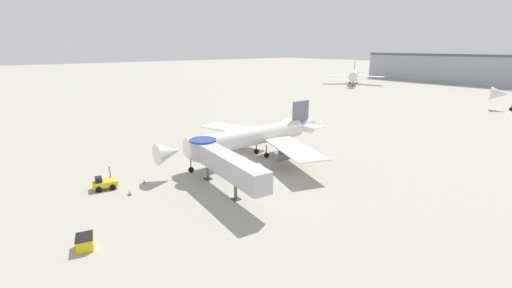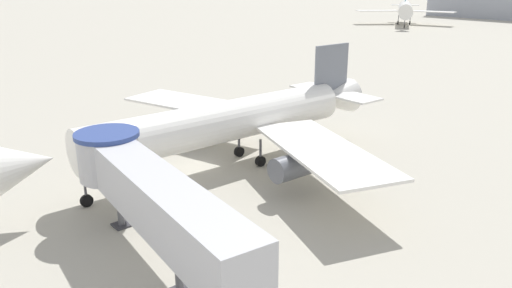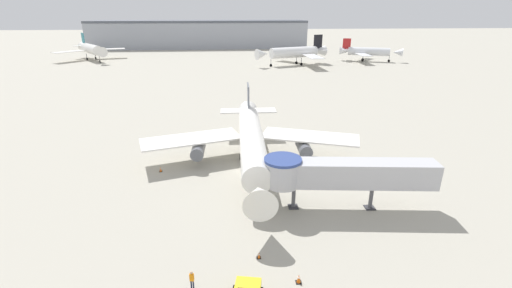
{
  "view_description": "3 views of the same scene",
  "coord_description": "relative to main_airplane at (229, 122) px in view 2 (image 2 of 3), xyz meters",
  "views": [
    {
      "loc": [
        48.13,
        -34.71,
        19.72
      ],
      "look_at": [
        6.56,
        -1.06,
        4.36
      ],
      "focal_mm": 24.0,
      "sensor_mm": 36.0,
      "label": 1
    },
    {
      "loc": [
        33.11,
        -21.55,
        15.51
      ],
      "look_at": [
        7.12,
        0.33,
        3.94
      ],
      "focal_mm": 35.0,
      "sensor_mm": 36.0,
      "label": 2
    },
    {
      "loc": [
        -1.78,
        -42.72,
        20.84
      ],
      "look_at": [
        2.07,
        2.6,
        3.12
      ],
      "focal_mm": 24.0,
      "sensor_mm": 36.0,
      "label": 3
    }
  ],
  "objects": [
    {
      "name": "ground_plane",
      "position": [
        -1.41,
        -2.21,
        -3.95
      ],
      "size": [
        800.0,
        800.0,
        0.0
      ],
      "primitive_type": "plane",
      "color": "#A8A393"
    },
    {
      "name": "background_jet_teal_tail",
      "position": [
        -63.54,
        118.82,
        1.03
      ],
      "size": [
        27.55,
        27.94,
        11.4
      ],
      "rotation": [
        0.0,
        0.0,
        0.6
      ],
      "color": "white",
      "rests_on": "ground_plane"
    },
    {
      "name": "main_airplane",
      "position": [
        0.0,
        0.0,
        0.0
      ],
      "size": [
        32.57,
        32.77,
        9.32
      ],
      "rotation": [
        0.0,
        0.0,
        -0.03
      ],
      "color": "white",
      "rests_on": "ground_plane"
    },
    {
      "name": "jet_bridge",
      "position": [
        8.49,
        -12.26,
        0.41
      ],
      "size": [
        18.74,
        5.12,
        6.04
      ],
      "rotation": [
        0.0,
        0.0,
        -0.11
      ],
      "color": "#B7B7BC",
      "rests_on": "ground_plane"
    },
    {
      "name": "traffic_cone_port_wing",
      "position": [
        -12.77,
        -1.07,
        -3.62
      ],
      "size": [
        0.42,
        0.42,
        0.7
      ],
      "color": "black",
      "rests_on": "ground_plane"
    }
  ]
}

